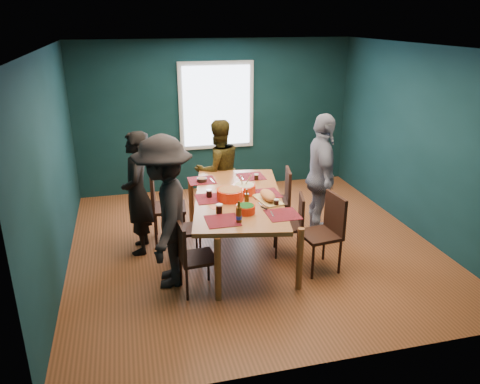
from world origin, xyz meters
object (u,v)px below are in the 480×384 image
at_px(chair_right_mid, 294,220).
at_px(person_back, 218,170).
at_px(chair_left_far, 161,201).
at_px(chair_left_near, 190,252).
at_px(cutting_board, 268,196).
at_px(bowl_dumpling, 244,189).
at_px(bowl_herbs, 246,209).
at_px(person_right, 321,177).
at_px(chair_left_mid, 178,224).
at_px(dining_table, 238,202).
at_px(person_near_left, 165,213).
at_px(bowl_salad, 230,194).
at_px(chair_right_far, 281,195).
at_px(chair_right_near, 327,227).
at_px(person_far_left, 137,193).

height_order(chair_right_mid, person_back, person_back).
xyz_separation_m(chair_left_far, chair_left_near, (0.20, -1.44, -0.09)).
bearing_deg(cutting_board, bowl_dumpling, 114.52).
bearing_deg(bowl_herbs, person_right, 32.27).
bearing_deg(chair_left_mid, person_back, 58.51).
height_order(dining_table, person_near_left, person_near_left).
height_order(person_near_left, bowl_salad, person_near_left).
bearing_deg(person_back, chair_right_far, 125.94).
bearing_deg(person_back, bowl_dumpling, 81.35).
bearing_deg(chair_right_mid, bowl_dumpling, 173.19).
distance_m(person_right, bowl_herbs, 1.57).
bearing_deg(person_near_left, chair_right_mid, 109.58).
height_order(chair_left_mid, bowl_salad, bowl_salad).
xyz_separation_m(chair_left_far, bowl_dumpling, (1.06, -0.58, 0.31)).
bearing_deg(person_right, chair_left_far, 92.81).
xyz_separation_m(chair_right_near, person_near_left, (-1.99, 0.14, 0.34)).
relative_size(dining_table, chair_left_mid, 2.73).
bearing_deg(person_near_left, dining_table, 125.02).
xyz_separation_m(chair_right_near, cutting_board, (-0.66, 0.39, 0.33)).
relative_size(chair_left_near, bowl_salad, 2.56).
distance_m(person_right, cutting_board, 1.09).
xyz_separation_m(person_near_left, cutting_board, (1.32, 0.25, -0.01)).
distance_m(dining_table, bowl_dumpling, 0.19).
height_order(person_right, bowl_salad, person_right).
distance_m(person_back, bowl_dumpling, 1.24).
xyz_separation_m(dining_table, person_far_left, (-1.28, 0.44, 0.08)).
xyz_separation_m(person_back, bowl_herbs, (-0.04, -1.87, 0.10)).
height_order(person_right, bowl_dumpling, person_right).
bearing_deg(bowl_dumpling, person_far_left, 165.57).
xyz_separation_m(dining_table, person_near_left, (-1.00, -0.49, 0.15)).
height_order(chair_right_near, person_back, person_back).
height_order(dining_table, person_right, person_right).
distance_m(chair_left_near, chair_right_near, 1.76).
xyz_separation_m(chair_right_mid, chair_right_near, (0.26, -0.47, 0.09)).
distance_m(person_far_left, person_right, 2.57).
bearing_deg(person_near_left, chair_right_near, 94.73).
xyz_separation_m(chair_right_far, person_far_left, (-2.09, -0.18, 0.29)).
distance_m(dining_table, chair_left_near, 1.12).
distance_m(dining_table, chair_right_near, 1.19).
distance_m(chair_left_mid, bowl_dumpling, 0.98).
bearing_deg(chair_right_near, cutting_board, 142.36).
bearing_deg(person_near_left, chair_right_far, 130.43).
bearing_deg(cutting_board, bowl_herbs, -149.96).
xyz_separation_m(chair_right_near, bowl_salad, (-1.12, 0.54, 0.34)).
xyz_separation_m(chair_left_near, chair_right_mid, (1.49, 0.61, -0.03)).
relative_size(chair_left_mid, bowl_herbs, 3.80).
xyz_separation_m(chair_right_near, bowl_herbs, (-1.04, 0.07, 0.32)).
bearing_deg(bowl_herbs, bowl_salad, 100.03).
xyz_separation_m(chair_left_mid, person_far_left, (-0.48, 0.40, 0.33)).
bearing_deg(chair_right_near, bowl_herbs, 168.82).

